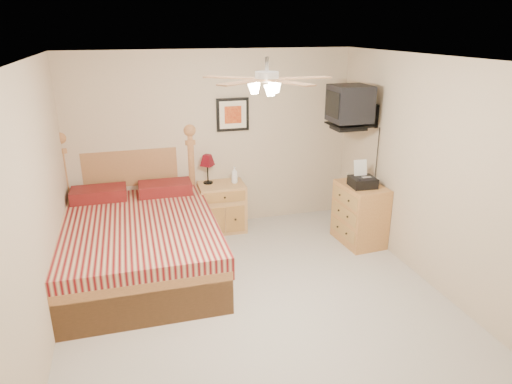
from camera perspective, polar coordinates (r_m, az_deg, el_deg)
floor at (r=4.96m, az=0.41°, el=-14.01°), size 4.50×4.50×0.00m
ceiling at (r=4.12m, az=0.50°, el=16.17°), size 4.00×4.50×0.04m
wall_back at (r=6.48m, az=-5.25°, el=6.31°), size 4.00×0.04×2.50m
wall_front at (r=2.56m, az=15.63°, el=-17.40°), size 4.00×0.04×2.50m
wall_left at (r=4.31m, az=-26.02°, el=-2.89°), size 0.04×4.50×2.50m
wall_right at (r=5.29m, az=21.73°, el=1.77°), size 0.04×4.50×2.50m
bed at (r=5.45m, az=-15.01°, el=-2.39°), size 1.82×2.38×1.53m
nightstand at (r=6.54m, az=-4.27°, el=-1.88°), size 0.65×0.50×0.69m
table_lamp at (r=6.41m, az=-6.07°, el=2.87°), size 0.25×0.25×0.42m
lotion_bottle at (r=6.42m, az=-2.72°, el=2.15°), size 0.12×0.12×0.24m
framed_picture at (r=6.44m, az=-2.93°, el=9.64°), size 0.46×0.04×0.46m
dresser at (r=6.27m, az=12.86°, el=-2.69°), size 0.52×0.72×0.82m
fax_machine at (r=6.02m, az=13.26°, el=2.15°), size 0.33×0.35×0.33m
magazine_lower at (r=6.33m, az=11.74°, el=1.67°), size 0.22×0.29×0.03m
magazine_upper at (r=6.35m, az=11.86°, el=1.95°), size 0.23×0.28×0.02m
wall_tv at (r=6.11m, az=12.92°, el=10.42°), size 0.56×0.46×0.58m
ceiling_fan at (r=3.94m, az=1.35°, el=13.94°), size 1.14×1.14×0.28m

